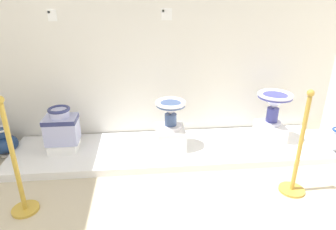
{
  "coord_description": "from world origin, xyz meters",
  "views": [
    {
      "loc": [
        1.84,
        -1.04,
        1.77
      ],
      "look_at": [
        2.13,
        2.02,
        0.5
      ],
      "focal_mm": 30.94,
      "sensor_mm": 36.0,
      "label": 1
    }
  ],
  "objects_px": {
    "antique_toilet_broad_patterned": "(61,126)",
    "decorative_vase_spare": "(4,143)",
    "info_placard_first": "(52,15)",
    "info_placard_second": "(167,14)",
    "plinth_block_slender_white": "(270,132)",
    "antique_toilet_leftmost": "(171,110)",
    "stanchion_post_near_left": "(18,177)",
    "plinth_block_leftmost": "(171,137)",
    "plinth_block_broad_patterned": "(64,146)",
    "antique_toilet_slender_white": "(274,102)",
    "stanchion_post_near_right": "(297,162)"
  },
  "relations": [
    {
      "from": "plinth_block_slender_white",
      "to": "antique_toilet_slender_white",
      "type": "distance_m",
      "value": 0.4
    },
    {
      "from": "antique_toilet_leftmost",
      "to": "info_placard_first",
      "type": "xyz_separation_m",
      "value": [
        -1.29,
        0.45,
        1.0
      ]
    },
    {
      "from": "antique_toilet_slender_white",
      "to": "info_placard_second",
      "type": "bearing_deg",
      "value": 163.8
    },
    {
      "from": "plinth_block_slender_white",
      "to": "antique_toilet_leftmost",
      "type": "bearing_deg",
      "value": -176.42
    },
    {
      "from": "plinth_block_slender_white",
      "to": "stanchion_post_near_left",
      "type": "height_order",
      "value": "stanchion_post_near_left"
    },
    {
      "from": "decorative_vase_spare",
      "to": "plinth_block_broad_patterned",
      "type": "bearing_deg",
      "value": -8.23
    },
    {
      "from": "plinth_block_broad_patterned",
      "to": "plinth_block_leftmost",
      "type": "distance_m",
      "value": 1.25
    },
    {
      "from": "antique_toilet_leftmost",
      "to": "plinth_block_slender_white",
      "type": "xyz_separation_m",
      "value": [
        1.27,
        0.08,
        -0.38
      ]
    },
    {
      "from": "antique_toilet_leftmost",
      "to": "antique_toilet_slender_white",
      "type": "xyz_separation_m",
      "value": [
        1.27,
        0.08,
        0.02
      ]
    },
    {
      "from": "plinth_block_leftmost",
      "to": "antique_toilet_leftmost",
      "type": "distance_m",
      "value": 0.35
    },
    {
      "from": "info_placard_second",
      "to": "decorative_vase_spare",
      "type": "height_order",
      "value": "info_placard_second"
    },
    {
      "from": "stanchion_post_near_right",
      "to": "plinth_block_leftmost",
      "type": "bearing_deg",
      "value": 142.04
    },
    {
      "from": "info_placard_first",
      "to": "decorative_vase_spare",
      "type": "height_order",
      "value": "info_placard_first"
    },
    {
      "from": "antique_toilet_broad_patterned",
      "to": "antique_toilet_leftmost",
      "type": "height_order",
      "value": "antique_toilet_leftmost"
    },
    {
      "from": "antique_toilet_slender_white",
      "to": "info_placard_first",
      "type": "bearing_deg",
      "value": 171.78
    },
    {
      "from": "plinth_block_leftmost",
      "to": "plinth_block_slender_white",
      "type": "xyz_separation_m",
      "value": [
        1.27,
        0.08,
        -0.02
      ]
    },
    {
      "from": "info_placard_first",
      "to": "stanchion_post_near_left",
      "type": "xyz_separation_m",
      "value": [
        -0.1,
        -1.35,
        -1.21
      ]
    },
    {
      "from": "stanchion_post_near_left",
      "to": "stanchion_post_near_right",
      "type": "relative_size",
      "value": 1.04
    },
    {
      "from": "info_placard_first",
      "to": "decorative_vase_spare",
      "type": "relative_size",
      "value": 0.35
    },
    {
      "from": "plinth_block_broad_patterned",
      "to": "antique_toilet_broad_patterned",
      "type": "height_order",
      "value": "antique_toilet_broad_patterned"
    },
    {
      "from": "antique_toilet_broad_patterned",
      "to": "decorative_vase_spare",
      "type": "distance_m",
      "value": 0.76
    },
    {
      "from": "info_placard_second",
      "to": "decorative_vase_spare",
      "type": "relative_size",
      "value": 0.38
    },
    {
      "from": "antique_toilet_broad_patterned",
      "to": "plinth_block_slender_white",
      "type": "distance_m",
      "value": 2.53
    },
    {
      "from": "antique_toilet_slender_white",
      "to": "info_placard_first",
      "type": "relative_size",
      "value": 3.44
    },
    {
      "from": "antique_toilet_broad_patterned",
      "to": "decorative_vase_spare",
      "type": "bearing_deg",
      "value": 171.77
    },
    {
      "from": "stanchion_post_near_left",
      "to": "plinth_block_broad_patterned",
      "type": "bearing_deg",
      "value": 81.61
    },
    {
      "from": "antique_toilet_broad_patterned",
      "to": "stanchion_post_near_right",
      "type": "height_order",
      "value": "stanchion_post_near_right"
    },
    {
      "from": "antique_toilet_broad_patterned",
      "to": "info_placard_first",
      "type": "xyz_separation_m",
      "value": [
        -0.04,
        0.41,
        1.17
      ]
    },
    {
      "from": "info_placard_second",
      "to": "stanchion_post_near_left",
      "type": "bearing_deg",
      "value": -135.81
    },
    {
      "from": "plinth_block_broad_patterned",
      "to": "info_placard_first",
      "type": "relative_size",
      "value": 2.61
    },
    {
      "from": "plinth_block_broad_patterned",
      "to": "antique_toilet_leftmost",
      "type": "xyz_separation_m",
      "value": [
        1.25,
        -0.04,
        0.42
      ]
    },
    {
      "from": "info_placard_first",
      "to": "info_placard_second",
      "type": "xyz_separation_m",
      "value": [
        1.28,
        0.0,
        0.01
      ]
    },
    {
      "from": "antique_toilet_leftmost",
      "to": "decorative_vase_spare",
      "type": "relative_size",
      "value": 1.02
    },
    {
      "from": "plinth_block_slender_white",
      "to": "plinth_block_leftmost",
      "type": "bearing_deg",
      "value": -176.42
    },
    {
      "from": "plinth_block_broad_patterned",
      "to": "antique_toilet_slender_white",
      "type": "relative_size",
      "value": 0.76
    },
    {
      "from": "antique_toilet_leftmost",
      "to": "plinth_block_slender_white",
      "type": "height_order",
      "value": "antique_toilet_leftmost"
    },
    {
      "from": "antique_toilet_broad_patterned",
      "to": "decorative_vase_spare",
      "type": "height_order",
      "value": "antique_toilet_broad_patterned"
    },
    {
      "from": "antique_toilet_leftmost",
      "to": "info_placard_second",
      "type": "xyz_separation_m",
      "value": [
        -0.0,
        0.45,
        1.01
      ]
    },
    {
      "from": "plinth_block_leftmost",
      "to": "info_placard_first",
      "type": "relative_size",
      "value": 3.16
    },
    {
      "from": "plinth_block_broad_patterned",
      "to": "plinth_block_slender_white",
      "type": "relative_size",
      "value": 0.88
    },
    {
      "from": "info_placard_first",
      "to": "decorative_vase_spare",
      "type": "distance_m",
      "value": 1.59
    },
    {
      "from": "plinth_block_broad_patterned",
      "to": "plinth_block_slender_white",
      "type": "height_order",
      "value": "plinth_block_slender_white"
    },
    {
      "from": "plinth_block_slender_white",
      "to": "info_placard_second",
      "type": "xyz_separation_m",
      "value": [
        -1.27,
        0.37,
        1.38
      ]
    },
    {
      "from": "antique_toilet_leftmost",
      "to": "plinth_block_slender_white",
      "type": "bearing_deg",
      "value": 3.58
    },
    {
      "from": "antique_toilet_broad_patterned",
      "to": "stanchion_post_near_left",
      "type": "distance_m",
      "value": 0.95
    },
    {
      "from": "decorative_vase_spare",
      "to": "stanchion_post_near_left",
      "type": "relative_size",
      "value": 0.32
    },
    {
      "from": "stanchion_post_near_left",
      "to": "stanchion_post_near_right",
      "type": "distance_m",
      "value": 2.49
    },
    {
      "from": "antique_toilet_leftmost",
      "to": "antique_toilet_broad_patterned",
      "type": "bearing_deg",
      "value": 178.15
    },
    {
      "from": "plinth_block_leftmost",
      "to": "stanchion_post_near_left",
      "type": "relative_size",
      "value": 0.36
    },
    {
      "from": "plinth_block_broad_patterned",
      "to": "info_placard_first",
      "type": "bearing_deg",
      "value": 95.13
    }
  ]
}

